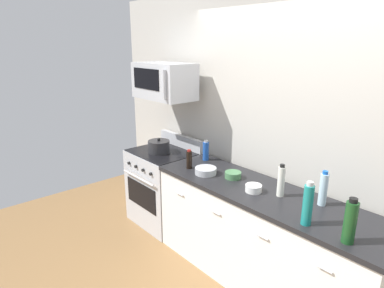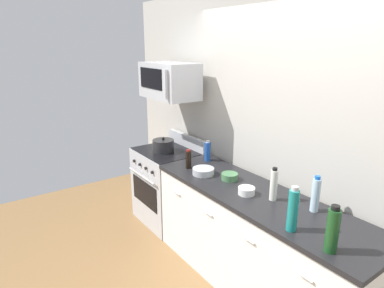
% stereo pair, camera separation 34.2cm
% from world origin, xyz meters
% --- Properties ---
extents(ground_plane, '(6.36, 6.36, 0.00)m').
position_xyz_m(ground_plane, '(0.00, 0.00, 0.00)').
color(ground_plane, olive).
extents(back_wall, '(5.30, 0.10, 2.70)m').
position_xyz_m(back_wall, '(0.00, 0.41, 1.35)').
color(back_wall, '#B7B2A8').
rests_on(back_wall, ground_plane).
extents(counter_unit, '(2.21, 0.66, 0.92)m').
position_xyz_m(counter_unit, '(0.00, -0.00, 0.46)').
color(counter_unit, white).
rests_on(counter_unit, ground_plane).
extents(range_oven, '(0.76, 0.69, 1.07)m').
position_xyz_m(range_oven, '(-1.48, 0.00, 0.47)').
color(range_oven, '#B7BABF').
rests_on(range_oven, ground_plane).
extents(microwave, '(0.74, 0.44, 0.40)m').
position_xyz_m(microwave, '(-1.48, 0.05, 1.75)').
color(microwave, '#B7BABF').
extents(bottle_wine_green, '(0.08, 0.08, 0.31)m').
position_xyz_m(bottle_wine_green, '(0.83, -0.22, 1.07)').
color(bottle_wine_green, '#19471E').
rests_on(bottle_wine_green, countertop_slab).
extents(bottle_soy_sauce_dark, '(0.06, 0.06, 0.20)m').
position_xyz_m(bottle_soy_sauce_dark, '(-0.85, -0.12, 1.02)').
color(bottle_soy_sauce_dark, black).
rests_on(bottle_soy_sauce_dark, countertop_slab).
extents(bottle_vinegar_white, '(0.06, 0.06, 0.28)m').
position_xyz_m(bottle_vinegar_white, '(0.14, 0.04, 1.05)').
color(bottle_vinegar_white, silver).
rests_on(bottle_vinegar_white, countertop_slab).
extents(bottle_water_clear, '(0.06, 0.06, 0.29)m').
position_xyz_m(bottle_water_clear, '(0.46, 0.15, 1.06)').
color(bottle_water_clear, silver).
rests_on(bottle_water_clear, countertop_slab).
extents(bottle_sparkling_teal, '(0.07, 0.07, 0.33)m').
position_xyz_m(bottle_sparkling_teal, '(0.53, -0.21, 1.08)').
color(bottle_sparkling_teal, '#197F7A').
rests_on(bottle_sparkling_teal, countertop_slab).
extents(bottle_soda_blue, '(0.07, 0.07, 0.23)m').
position_xyz_m(bottle_soda_blue, '(-0.93, 0.19, 1.03)').
color(bottle_soda_blue, '#1E4CA5').
rests_on(bottle_soda_blue, countertop_slab).
extents(bowl_steel_prep, '(0.21, 0.21, 0.06)m').
position_xyz_m(bowl_steel_prep, '(-0.63, -0.10, 0.95)').
color(bowl_steel_prep, '#B2B5BA').
rests_on(bowl_steel_prep, countertop_slab).
extents(bowl_green_glaze, '(0.16, 0.16, 0.06)m').
position_xyz_m(bowl_green_glaze, '(-0.38, 0.03, 0.95)').
color(bowl_green_glaze, '#477A4C').
rests_on(bowl_green_glaze, countertop_slab).
extents(bowl_white_ceramic, '(0.14, 0.14, 0.06)m').
position_xyz_m(bowl_white_ceramic, '(-0.06, -0.07, 0.95)').
color(bowl_white_ceramic, white).
rests_on(bowl_white_ceramic, countertop_slab).
extents(stockpot, '(0.25, 0.25, 0.18)m').
position_xyz_m(stockpot, '(-1.48, -0.05, 0.99)').
color(stockpot, '#262628').
rests_on(stockpot, range_oven).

